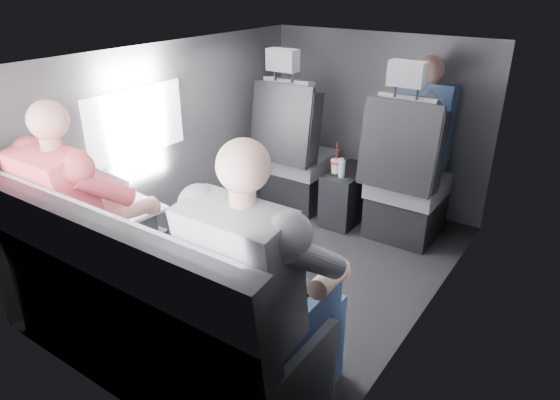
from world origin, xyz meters
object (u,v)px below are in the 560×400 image
Objects in this scene: front_seat_right at (405,186)px; laptop_black at (284,273)px; passenger_front_right at (422,127)px; front_seat_left at (295,160)px; rear_bench at (152,316)px; passenger_rear_left at (87,216)px; center_console at (348,195)px; passenger_rear_right at (264,286)px; soda_cup at (336,166)px; laptop_white at (125,203)px; water_bottle at (342,168)px.

laptop_black is (0.12, -1.68, 0.23)m from front_seat_right.
passenger_front_right reaches higher than laptop_black.
front_seat_left reaches higher than rear_bench.
passenger_rear_left is (-0.98, -1.81, 0.23)m from front_seat_right.
laptop_black is (0.57, -1.72, 0.43)m from center_console.
front_seat_right is 1.02× the size of passenger_rear_left.
passenger_rear_right reaches higher than passenger_front_right.
rear_bench is 1.84m from soda_cup.
rear_bench reaches higher than laptop_white.
passenger_rear_right is (0.62, -1.74, 0.18)m from soda_cup.
laptop_white is (-0.50, -1.64, 0.43)m from center_console.
front_seat_right is 0.51m from soda_cup.
laptop_white is at bearing -116.73° from passenger_front_right.
rear_bench reaches higher than center_console.
center_console is at bearing 108.46° from laptop_black.
front_seat_right is at bearing 76.69° from rear_bench.
soda_cup is (-0.50, -0.07, 0.06)m from front_seat_right.
water_bottle is at bearing 72.48° from passenger_rear_left.
soda_cup is 0.19× the size of passenger_rear_left.
water_bottle is 1.68m from laptop_black.
soda_cup is at bearing 73.80° from laptop_white.
rear_bench is (-0.00, -1.94, 0.11)m from center_console.
front_seat_left reaches higher than passenger_front_right.
passenger_rear_left is at bearing 179.98° from passenger_rear_right.
front_seat_right is 3.65× the size of laptop_white.
front_seat_left is at bearing -174.93° from center_console.
water_bottle is (0.01, 1.80, 0.16)m from rear_bench.
soda_cup is at bearing 91.68° from rear_bench.
passenger_front_right is at bearing 26.53° from center_console.
center_console is 1.86m from laptop_black.
passenger_rear_left is at bearing -98.48° from laptop_white.
laptop_black reaches higher than soda_cup.
passenger_rear_left is at bearing -118.43° from front_seat_right.
water_bottle is at bearing 109.66° from laptop_black.
passenger_front_right is (0.44, 0.22, 0.55)m from center_console.
water_bottle is at bearing -139.88° from passenger_front_right.
front_seat_left is 1.82m from passenger_rear_left.
passenger_rear_left is (-1.10, -0.13, 0.01)m from laptop_black.
passenger_front_right is (0.49, 0.33, 0.29)m from soda_cup.
passenger_rear_left is at bearing -105.28° from soda_cup.
front_seat_left is at bearing 88.33° from laptop_white.
front_seat_left reaches higher than center_console.
laptop_white is 0.87× the size of laptop_black.
front_seat_right reaches higher than passenger_rear_left.
front_seat_right is 1.70m from laptop_black.
passenger_front_right is at bearing 92.93° from front_seat_right.
laptop_black is at bearing -71.54° from center_console.
laptop_white is 0.21m from passenger_rear_left.
soda_cup is 1.68× the size of water_bottle.
laptop_black is 1.94m from passenger_front_right.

